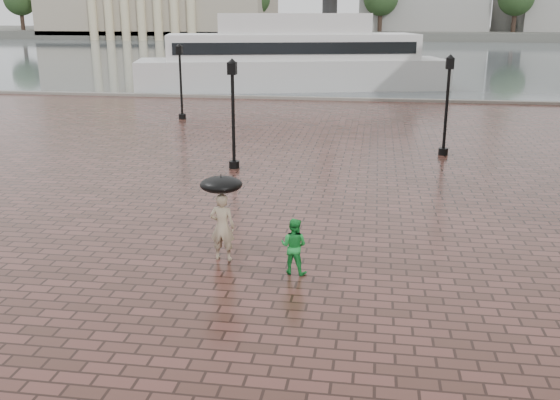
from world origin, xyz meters
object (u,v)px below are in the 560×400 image
Objects in this scene: child_pedestrian at (294,246)px; street_lamps at (277,97)px; adult_pedestrian at (222,227)px; ferry_near at (293,58)px.

street_lamps is at bearing -65.77° from child_pedestrian.
street_lamps is 8.42× the size of adult_pedestrian.
street_lamps is 10.73× the size of child_pedestrian.
adult_pedestrian is 2.07m from child_pedestrian.
ferry_near is (-3.31, 38.74, 1.65)m from adult_pedestrian.
ferry_near is at bearing -82.09° from adult_pedestrian.
adult_pedestrian is at bearing -86.41° from street_lamps.
adult_pedestrian is (0.96, -15.36, -1.41)m from street_lamps.
street_lamps is 23.50m from ferry_near.
ferry_near reaches higher than adult_pedestrian.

